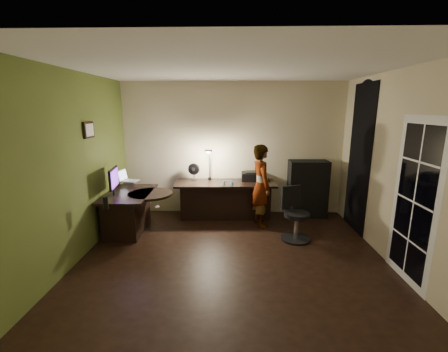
{
  "coord_description": "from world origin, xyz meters",
  "views": [
    {
      "loc": [
        -0.01,
        -4.13,
        2.18
      ],
      "look_at": [
        -0.15,
        1.05,
        1.0
      ],
      "focal_mm": 24.0,
      "sensor_mm": 36.0,
      "label": 1
    }
  ],
  "objects_px": {
    "desk_right": "(225,200)",
    "monitor": "(113,186)",
    "cabinet": "(307,189)",
    "office_chair": "(297,214)",
    "person": "(261,186)",
    "desk_left": "(130,212)"
  },
  "relations": [
    {
      "from": "desk_right",
      "to": "monitor",
      "type": "xyz_separation_m",
      "value": [
        -1.89,
        -0.88,
        0.51
      ]
    },
    {
      "from": "cabinet",
      "to": "monitor",
      "type": "distance_m",
      "value": 3.72
    },
    {
      "from": "cabinet",
      "to": "office_chair",
      "type": "xyz_separation_m",
      "value": [
        -0.45,
        -1.16,
        -0.13
      ]
    },
    {
      "from": "cabinet",
      "to": "person",
      "type": "relative_size",
      "value": 0.75
    },
    {
      "from": "monitor",
      "to": "person",
      "type": "bearing_deg",
      "value": 3.07
    },
    {
      "from": "office_chair",
      "to": "cabinet",
      "type": "bearing_deg",
      "value": 46.82
    },
    {
      "from": "desk_left",
      "to": "cabinet",
      "type": "relative_size",
      "value": 1.08
    },
    {
      "from": "desk_left",
      "to": "cabinet",
      "type": "bearing_deg",
      "value": 13.2
    },
    {
      "from": "cabinet",
      "to": "person",
      "type": "bearing_deg",
      "value": -153.0
    },
    {
      "from": "desk_right",
      "to": "cabinet",
      "type": "height_order",
      "value": "cabinet"
    },
    {
      "from": "desk_left",
      "to": "monitor",
      "type": "bearing_deg",
      "value": -145.21
    },
    {
      "from": "desk_right",
      "to": "monitor",
      "type": "relative_size",
      "value": 3.7
    },
    {
      "from": "cabinet",
      "to": "monitor",
      "type": "bearing_deg",
      "value": -164.15
    },
    {
      "from": "desk_left",
      "to": "monitor",
      "type": "xyz_separation_m",
      "value": [
        -0.2,
        -0.15,
        0.52
      ]
    },
    {
      "from": "desk_right",
      "to": "person",
      "type": "distance_m",
      "value": 0.86
    },
    {
      "from": "office_chair",
      "to": "person",
      "type": "xyz_separation_m",
      "value": [
        -0.54,
        0.65,
        0.32
      ]
    },
    {
      "from": "desk_left",
      "to": "desk_right",
      "type": "bearing_deg",
      "value": 21.91
    },
    {
      "from": "desk_right",
      "to": "monitor",
      "type": "bearing_deg",
      "value": -157.08
    },
    {
      "from": "desk_right",
      "to": "monitor",
      "type": "height_order",
      "value": "monitor"
    },
    {
      "from": "desk_left",
      "to": "cabinet",
      "type": "height_order",
      "value": "cabinet"
    },
    {
      "from": "cabinet",
      "to": "person",
      "type": "xyz_separation_m",
      "value": [
        -0.99,
        -0.51,
        0.19
      ]
    },
    {
      "from": "office_chair",
      "to": "person",
      "type": "distance_m",
      "value": 0.9
    }
  ]
}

